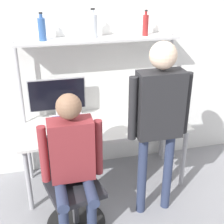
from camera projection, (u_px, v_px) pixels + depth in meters
ground_plane at (112, 200)px, 3.36m from camera, size 12.00×12.00×0.00m
wall_back at (95, 59)px, 3.50m from camera, size 8.00×0.06×2.70m
desk at (103, 129)px, 3.43m from camera, size 1.80×0.76×0.74m
shelf_unit at (98, 58)px, 3.31m from camera, size 1.71×0.30×1.62m
monitor at (57, 97)px, 3.39m from camera, size 0.62×0.20×0.47m
laptop at (67, 130)px, 3.13m from camera, size 0.33×0.21×0.21m
cell_phone at (93, 135)px, 3.14m from camera, size 0.07×0.15×0.01m
office_chair at (74, 200)px, 2.94m from camera, size 0.56×0.56×0.93m
person_seated at (72, 156)px, 2.68m from camera, size 0.55×0.47×1.37m
person_standing at (159, 110)px, 2.78m from camera, size 0.58×0.24×1.74m
bottle_clear at (93, 26)px, 3.16m from camera, size 0.09×0.09×0.30m
bottle_red at (146, 25)px, 3.29m from camera, size 0.06×0.06×0.26m
bottle_blue at (42, 29)px, 3.06m from camera, size 0.07×0.07×0.27m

